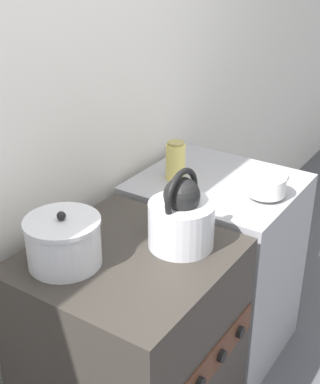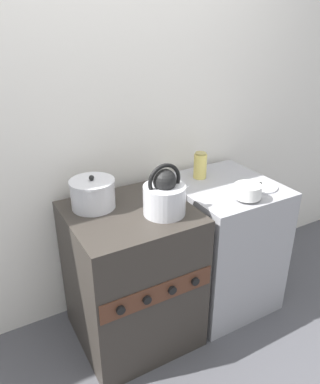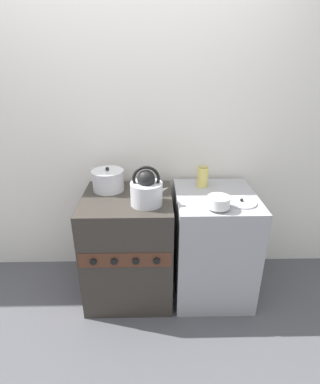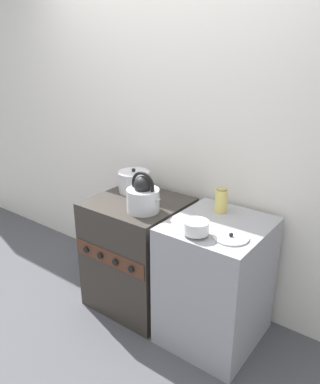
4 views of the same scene
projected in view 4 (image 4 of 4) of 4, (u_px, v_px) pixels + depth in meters
ground_plane at (112, 320)px, 2.70m from camera, size 12.00×12.00×0.00m
wall_back at (171, 132)px, 2.78m from camera, size 7.00×0.06×2.50m
stove at (138, 253)px, 2.78m from camera, size 0.64×0.63×0.83m
counter at (216, 282)px, 2.42m from camera, size 0.58×0.64×0.84m
kettle at (143, 197)px, 2.43m from camera, size 0.26×0.22×0.27m
cooking_pot at (134, 181)px, 2.78m from camera, size 0.24×0.24×0.18m
enamel_bowl at (196, 227)px, 2.11m from camera, size 0.15×0.15×0.09m
storage_jar at (221, 200)px, 2.41m from camera, size 0.08×0.08×0.16m
loose_pot_lid at (231, 237)px, 2.10m from camera, size 0.20×0.20×0.03m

